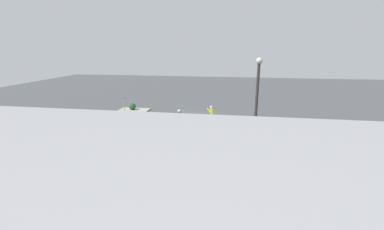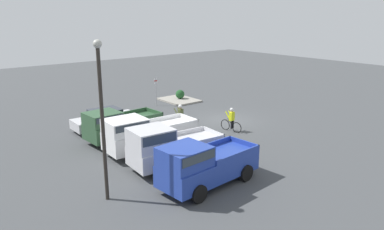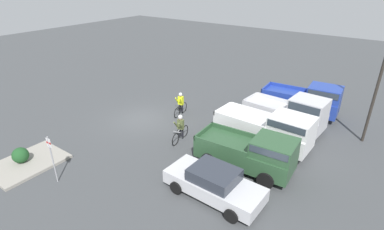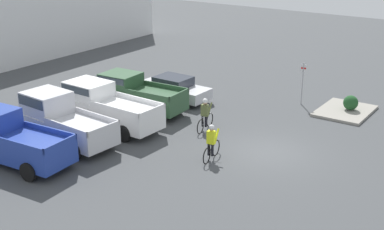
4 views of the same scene
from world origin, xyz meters
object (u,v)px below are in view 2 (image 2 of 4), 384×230
sedan_0 (105,119)px  shrub (180,94)px  pickup_truck_0 (202,164)px  pickup_truck_2 (145,133)px  cyclist_1 (231,120)px  lamppost (102,110)px  cyclist_0 (180,116)px  pickup_truck_1 (168,146)px  fire_lane_sign (156,88)px  pickup_truck_3 (118,125)px

sedan_0 → shrub: bearing=-68.2°
pickup_truck_0 → pickup_truck_2: 5.66m
pickup_truck_2 → cyclist_1: size_ratio=3.21×
pickup_truck_2 → lamppost: (-3.89, 4.43, 2.92)m
cyclist_1 → pickup_truck_2: bearing=86.6°
cyclist_1 → lamppost: lamppost is taller
cyclist_0 → pickup_truck_0: bearing=148.7°
cyclist_1 → sedan_0: bearing=47.5°
pickup_truck_1 → fire_lane_sign: 13.99m
sedan_0 → cyclist_0: bearing=-125.7°
sedan_0 → cyclist_1: 8.85m
cyclist_0 → shrub: cyclist_0 is taller
sedan_0 → pickup_truck_3: bearing=170.3°
cyclist_0 → cyclist_1: cyclist_0 is taller
lamppost → cyclist_0: bearing=-54.6°
cyclist_0 → cyclist_1: 3.66m
pickup_truck_0 → shrub: size_ratio=6.37×
cyclist_0 → shrub: 8.70m
pickup_truck_2 → shrub: 13.61m
fire_lane_sign → lamppost: size_ratio=0.36×
cyclist_0 → lamppost: bearing=125.4°
pickup_truck_3 → cyclist_1: (-3.16, -7.00, -0.25)m
pickup_truck_0 → lamppost: size_ratio=0.76×
pickup_truck_2 → shrub: (9.41, -9.82, -0.59)m
pickup_truck_3 → sedan_0: (2.82, -0.48, -0.36)m
sedan_0 → fire_lane_sign: fire_lane_sign is taller
pickup_truck_2 → cyclist_0: 5.20m
pickup_truck_1 → fire_lane_sign: size_ratio=2.07×
pickup_truck_3 → cyclist_0: bearing=-93.1°
pickup_truck_2 → fire_lane_sign: size_ratio=2.24×
pickup_truck_3 → fire_lane_sign: bearing=-48.3°
pickup_truck_2 → lamppost: lamppost is taller
pickup_truck_2 → sedan_0: bearing=-2.7°
pickup_truck_1 → cyclist_0: (5.28, -4.87, -0.33)m
pickup_truck_3 → pickup_truck_0: bearing=178.7°
shrub → lamppost: bearing=133.0°
pickup_truck_0 → sedan_0: 11.26m
pickup_truck_1 → cyclist_0: size_ratio=2.75×
pickup_truck_0 → cyclist_0: 9.54m
pickup_truck_2 → pickup_truck_3: 2.77m
pickup_truck_1 → lamppost: (-1.11, 4.11, 2.87)m
pickup_truck_1 → lamppost: lamppost is taller
cyclist_0 → pickup_truck_1: bearing=137.3°
cyclist_0 → shrub: size_ratio=2.28×
pickup_truck_2 → fire_lane_sign: (9.16, -6.97, 0.36)m
pickup_truck_1 → fire_lane_sign: fire_lane_sign is taller
sedan_0 → fire_lane_sign: 7.65m
cyclist_1 → pickup_truck_1: bearing=108.5°
pickup_truck_3 → lamppost: 8.42m
lamppost → shrub: size_ratio=8.40×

